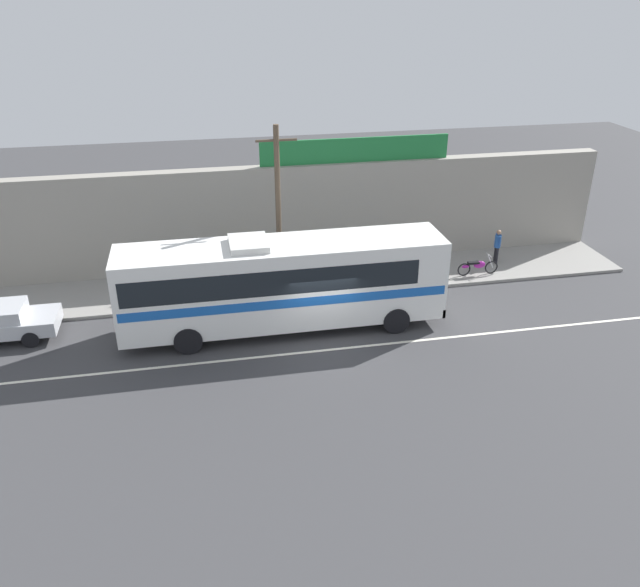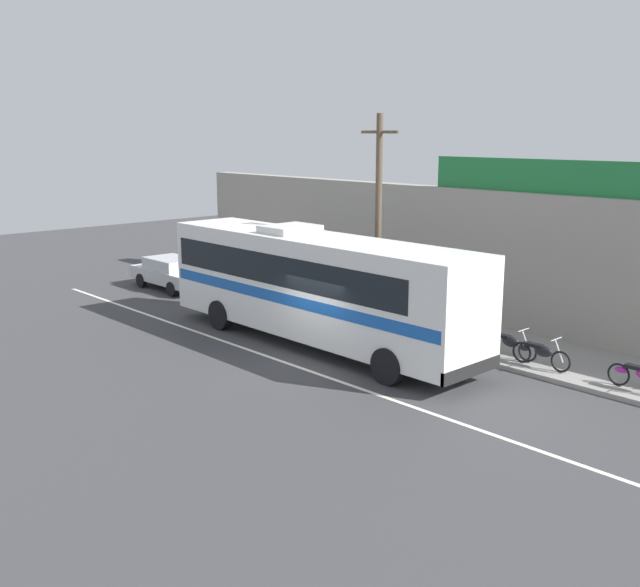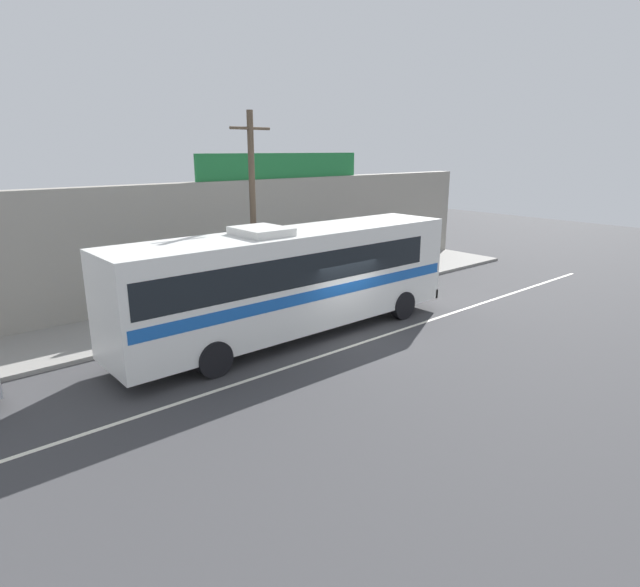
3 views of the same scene
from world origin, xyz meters
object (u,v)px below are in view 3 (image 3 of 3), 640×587
at_px(utility_pole, 253,213).
at_px(motorcycle_purple, 345,279).
at_px(motorcycle_black, 367,276).
at_px(motorcycle_orange, 407,266).
at_px(pedestrian_far_left, 191,285).
at_px(intercity_bus, 292,277).
at_px(pedestrian_far_right, 409,249).

height_order(utility_pole, motorcycle_purple, utility_pole).
bearing_deg(utility_pole, motorcycle_black, 2.34).
xyz_separation_m(motorcycle_orange, motorcycle_purple, (-4.12, 0.07, 0.00)).
xyz_separation_m(motorcycle_black, pedestrian_far_left, (-7.80, 1.68, 0.53)).
distance_m(utility_pole, pedestrian_far_left, 3.76).
bearing_deg(pedestrian_far_left, intercity_bus, -73.97).
distance_m(motorcycle_orange, motorcycle_black, 2.92).
relative_size(motorcycle_orange, motorcycle_black, 1.04).
relative_size(motorcycle_black, pedestrian_far_left, 1.14).
bearing_deg(intercity_bus, motorcycle_orange, 17.64).
height_order(utility_pole, motorcycle_orange, utility_pole).
bearing_deg(motorcycle_purple, utility_pole, -175.03).
height_order(intercity_bus, pedestrian_far_right, intercity_bus).
height_order(motorcycle_orange, motorcycle_purple, same).
bearing_deg(utility_pole, pedestrian_far_right, 7.92).
bearing_deg(pedestrian_far_right, motorcycle_orange, -142.46).
distance_m(motorcycle_orange, motorcycle_purple, 4.12).
xyz_separation_m(intercity_bus, pedestrian_far_right, (10.84, 4.09, -0.96)).
distance_m(utility_pole, motorcycle_orange, 9.67).
relative_size(intercity_bus, pedestrian_far_right, 7.41).
height_order(intercity_bus, pedestrian_far_left, intercity_bus).
height_order(intercity_bus, utility_pole, utility_pole).
bearing_deg(motorcycle_purple, pedestrian_far_left, 167.20).
xyz_separation_m(motorcycle_black, motorcycle_purple, (-1.21, 0.18, 0.00)).
bearing_deg(intercity_bus, pedestrian_far_right, 20.68).
bearing_deg(intercity_bus, utility_pole, 82.88).
height_order(intercity_bus, motorcycle_orange, intercity_bus).
height_order(motorcycle_black, pedestrian_far_right, pedestrian_far_right).
relative_size(motorcycle_black, pedestrian_far_right, 1.13).
xyz_separation_m(intercity_bus, motorcycle_orange, (9.41, 2.99, -1.50)).
bearing_deg(intercity_bus, pedestrian_far_left, 106.03).
relative_size(motorcycle_purple, pedestrian_far_left, 1.18).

